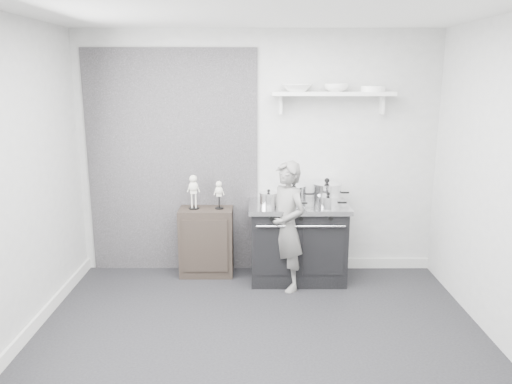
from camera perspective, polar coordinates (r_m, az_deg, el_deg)
The scene contains 16 objects.
ground at distance 4.33m, azimuth 0.31°, elevation -17.49°, with size 4.00×4.00×0.00m, color black.
room_shell at distance 3.92m, azimuth -0.98°, elevation 4.79°, with size 4.02×3.62×2.71m.
wall_shelf at distance 5.47m, azimuth 8.75°, elevation 10.94°, with size 1.30×0.26×0.24m.
stove at distance 5.52m, azimuth 4.79°, elevation -5.64°, with size 1.07×0.67×0.86m.
side_cabinet at distance 5.66m, azimuth -5.67°, elevation -5.67°, with size 0.59×0.35×0.77m, color black.
child at distance 5.19m, azimuth 3.52°, elevation -3.93°, with size 0.50×0.33×1.37m, color slate.
pot_front_left at distance 5.26m, azimuth 1.46°, elevation -0.83°, with size 0.28×0.19×0.18m.
pot_back_left at distance 5.47m, azimuth 4.35°, elevation -0.14°, with size 0.36×0.28×0.23m.
pot_back_right at distance 5.53m, azimuth 8.08°, elevation 0.02°, with size 0.41×0.32×0.26m.
pot_front_right at distance 5.24m, azimuth 8.22°, elevation -1.12°, with size 0.31×0.22×0.17m.
pot_front_center at distance 5.22m, azimuth 3.86°, elevation -1.19°, with size 0.29×0.20×0.15m.
skeleton_full at distance 5.51m, azimuth -7.16°, elevation 0.30°, with size 0.12×0.08×0.44m, color beige, non-canonical shape.
skeleton_torso at distance 5.50m, azimuth -4.25°, elevation -0.11°, with size 0.10×0.06×0.36m, color beige, non-canonical shape.
bowl_large at distance 5.41m, azimuth 4.69°, elevation 11.78°, with size 0.33×0.33×0.08m, color white.
bowl_small at distance 5.47m, azimuth 9.16°, elevation 11.69°, with size 0.26×0.26×0.08m, color white.
plate_stack at distance 5.54m, azimuth 13.23°, elevation 11.41°, with size 0.26×0.26×0.06m, color white.
Camera 1 is at (-0.03, -3.72, 2.21)m, focal length 35.00 mm.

